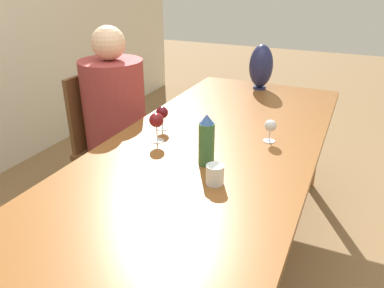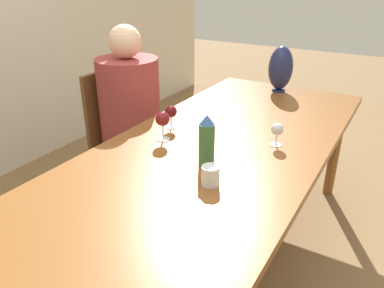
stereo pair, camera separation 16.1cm
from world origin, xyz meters
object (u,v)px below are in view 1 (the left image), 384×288
(water_bottle, at_px, (206,140))
(wine_glass_7, at_px, (270,127))
(water_tumbler, at_px, (215,174))
(vase, at_px, (261,66))
(chair_far, at_px, (108,140))
(wine_glass_0, at_px, (162,113))
(person_far, at_px, (117,120))
(wine_glass_3, at_px, (156,121))

(water_bottle, distance_m, wine_glass_7, 0.41)
(water_tumbler, distance_m, vase, 1.39)
(chair_far, bearing_deg, vase, -47.04)
(wine_glass_0, distance_m, chair_far, 0.66)
(vase, distance_m, person_far, 1.07)
(wine_glass_0, bearing_deg, wine_glass_3, -161.33)
(person_far, bearing_deg, vase, -43.69)
(wine_glass_7, distance_m, chair_far, 1.15)
(water_bottle, distance_m, wine_glass_0, 0.46)
(water_tumbler, xyz_separation_m, vase, (1.38, 0.19, 0.12))
(water_bottle, relative_size, vase, 0.74)
(water_tumbler, relative_size, vase, 0.26)
(water_tumbler, relative_size, person_far, 0.07)
(water_bottle, bearing_deg, water_tumbler, -145.87)
(water_bottle, xyz_separation_m, wine_glass_0, (0.28, 0.37, -0.02))
(water_bottle, relative_size, wine_glass_0, 1.86)
(wine_glass_0, bearing_deg, wine_glass_7, -82.14)
(person_far, bearing_deg, water_tumbler, -124.44)
(vase, relative_size, wine_glass_7, 2.77)
(person_far, bearing_deg, water_bottle, -120.68)
(water_bottle, xyz_separation_m, water_tumbler, (-0.14, -0.10, -0.07))
(water_bottle, bearing_deg, person_far, 59.32)
(wine_glass_3, relative_size, person_far, 0.12)
(wine_glass_0, relative_size, wine_glass_7, 1.11)
(wine_glass_0, height_order, person_far, person_far)
(vase, height_order, wine_glass_7, vase)
(water_bottle, relative_size, person_far, 0.19)
(water_bottle, bearing_deg, wine_glass_3, 68.36)
(water_bottle, bearing_deg, chair_far, 61.89)
(wine_glass_0, bearing_deg, person_far, 65.23)
(vase, relative_size, wine_glass_0, 2.50)
(water_bottle, bearing_deg, vase, 4.20)
(chair_far, bearing_deg, person_far, -90.00)
(water_tumbler, distance_m, wine_glass_3, 0.50)
(wine_glass_0, relative_size, wine_glass_3, 0.85)
(chair_far, height_order, person_far, person_far)
(vase, distance_m, wine_glass_7, 0.93)
(wine_glass_7, bearing_deg, water_bottle, 151.13)
(wine_glass_7, bearing_deg, water_tumbler, 168.54)
(vase, relative_size, wine_glass_3, 2.13)
(wine_glass_3, height_order, wine_glass_7, wine_glass_3)
(water_tumbler, distance_m, chair_far, 1.21)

